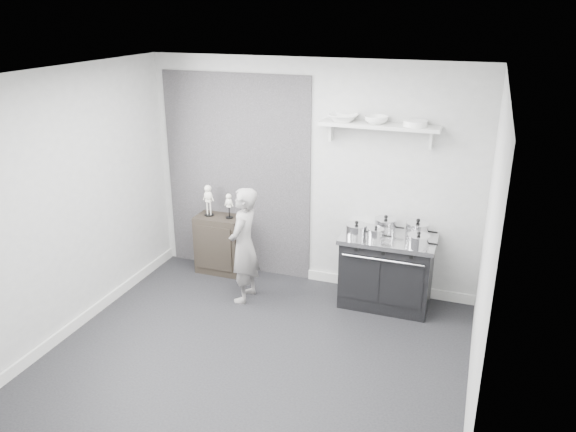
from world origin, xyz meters
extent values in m
plane|color=black|center=(0.00, 0.00, 0.00)|extent=(4.00, 4.00, 0.00)
cube|color=#A7A7A5|center=(0.00, 1.80, 1.35)|extent=(4.00, 0.02, 2.70)
cube|color=#A7A7A5|center=(0.00, -1.80, 1.35)|extent=(4.00, 0.02, 2.70)
cube|color=#A7A7A5|center=(-2.00, 0.00, 1.35)|extent=(0.02, 3.60, 2.70)
cube|color=#A7A7A5|center=(2.00, 0.00, 1.35)|extent=(0.02, 3.60, 2.70)
cube|color=silver|center=(0.00, 0.00, 2.70)|extent=(4.00, 3.60, 0.02)
cube|color=black|center=(-0.95, 1.79, 1.25)|extent=(1.90, 0.02, 2.50)
cube|color=silver|center=(1.00, 1.78, 0.06)|extent=(2.00, 0.03, 0.12)
cube|color=silver|center=(-1.98, 0.00, 0.06)|extent=(0.03, 3.60, 0.12)
cube|color=silver|center=(0.80, 1.67, 2.02)|extent=(1.30, 0.26, 0.04)
cube|color=silver|center=(0.25, 1.74, 1.90)|extent=(0.03, 0.12, 0.20)
cube|color=silver|center=(1.35, 1.74, 1.90)|extent=(0.03, 0.12, 0.20)
cube|color=black|center=(1.01, 1.48, 0.39)|extent=(0.98, 0.59, 0.79)
cube|color=silver|center=(1.01, 1.48, 0.81)|extent=(1.04, 0.63, 0.05)
cube|color=black|center=(0.78, 1.19, 0.41)|extent=(0.41, 0.02, 0.51)
cube|color=black|center=(1.25, 1.19, 0.41)|extent=(0.41, 0.02, 0.51)
cylinder|color=silver|center=(1.01, 1.16, 0.69)|extent=(0.88, 0.02, 0.02)
cylinder|color=black|center=(0.72, 1.17, 0.77)|extent=(0.04, 0.03, 0.04)
cylinder|color=black|center=(1.01, 1.17, 0.77)|extent=(0.04, 0.03, 0.04)
cylinder|color=black|center=(1.31, 1.17, 0.77)|extent=(0.04, 0.03, 0.04)
cube|color=black|center=(-1.14, 1.61, 0.38)|extent=(0.58, 0.34, 0.75)
imported|color=gray|center=(-0.55, 1.04, 0.68)|extent=(0.33, 0.50, 1.36)
cylinder|color=silver|center=(0.66, 1.39, 0.89)|extent=(0.23, 0.23, 0.12)
cylinder|color=silver|center=(0.66, 1.39, 0.96)|extent=(0.24, 0.24, 0.01)
sphere|color=black|center=(0.66, 1.39, 0.99)|extent=(0.04, 0.04, 0.04)
cylinder|color=black|center=(0.82, 1.39, 0.89)|extent=(0.10, 0.02, 0.02)
cylinder|color=silver|center=(0.95, 1.60, 0.91)|extent=(0.24, 0.24, 0.14)
cylinder|color=silver|center=(0.95, 1.60, 0.99)|extent=(0.25, 0.25, 0.01)
sphere|color=black|center=(0.95, 1.60, 1.02)|extent=(0.04, 0.04, 0.04)
cylinder|color=black|center=(1.11, 1.60, 0.91)|extent=(0.10, 0.02, 0.02)
cylinder|color=silver|center=(1.31, 1.58, 0.91)|extent=(0.26, 0.26, 0.15)
cylinder|color=silver|center=(1.31, 1.58, 0.99)|extent=(0.26, 0.26, 0.01)
sphere|color=black|center=(1.31, 1.58, 1.02)|extent=(0.05, 0.05, 0.05)
cylinder|color=black|center=(1.47, 1.58, 0.91)|extent=(0.10, 0.02, 0.02)
cylinder|color=silver|center=(1.35, 1.28, 0.90)|extent=(0.23, 0.23, 0.13)
cylinder|color=silver|center=(1.35, 1.28, 0.97)|extent=(0.23, 0.23, 0.01)
sphere|color=black|center=(1.35, 1.28, 1.00)|extent=(0.04, 0.04, 0.04)
cylinder|color=black|center=(1.51, 1.28, 0.90)|extent=(0.10, 0.02, 0.02)
cylinder|color=silver|center=(0.89, 1.35, 0.89)|extent=(0.18, 0.18, 0.11)
cylinder|color=silver|center=(0.89, 1.35, 0.96)|extent=(0.18, 0.18, 0.01)
sphere|color=black|center=(0.89, 1.35, 0.98)|extent=(0.03, 0.03, 0.03)
cylinder|color=black|center=(1.02, 1.35, 0.89)|extent=(0.10, 0.02, 0.02)
imported|color=white|center=(0.40, 1.67, 2.08)|extent=(0.32, 0.32, 0.08)
imported|color=white|center=(0.76, 1.67, 2.08)|extent=(0.26, 0.26, 0.08)
cylinder|color=white|center=(1.18, 1.67, 2.07)|extent=(0.25, 0.25, 0.06)
camera|label=1|loc=(1.87, -4.29, 3.23)|focal=35.00mm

